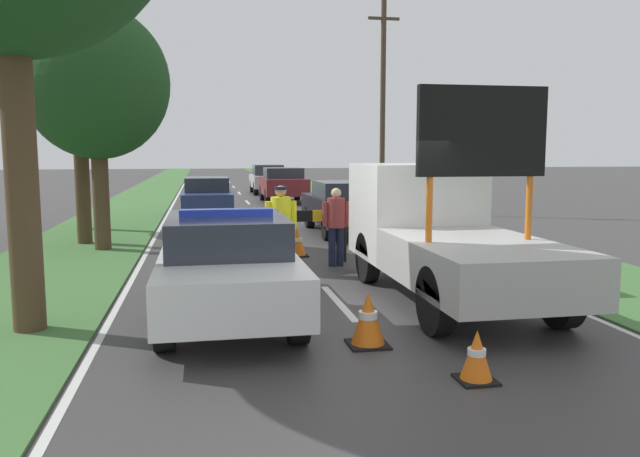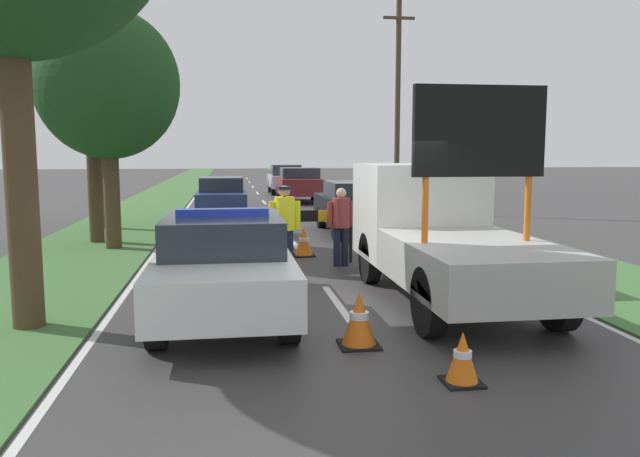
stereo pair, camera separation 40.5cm
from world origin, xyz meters
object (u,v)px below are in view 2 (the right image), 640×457
object	(u,v)px
police_officer	(285,221)
queued_car_sedan_silver	(286,179)
traffic_cone_near_truck	(235,259)
roadside_tree_near_right	(90,68)
work_truck	(439,230)
pedestrian_civilian	(341,221)
utility_pole	(398,103)
police_car	(224,263)
queued_car_sedan_black	(354,206)
road_barrier	(294,220)
traffic_cone_lane_edge	(304,242)
traffic_cone_near_police	(359,319)
roadside_tree_near_left	(94,91)
queued_car_hatch_blue	(222,195)
traffic_cone_behind_barrier	(188,247)
roadside_tree_mid_left	(107,85)
traffic_cone_centre_front	(462,358)
queued_car_wagon_maroon	(299,184)

from	to	relation	value
police_officer	queued_car_sedan_silver	world-z (taller)	police_officer
traffic_cone_near_truck	roadside_tree_near_right	distance (m)	7.20
work_truck	pedestrian_civilian	bearing A→B (deg)	-68.14
utility_pole	queued_car_sedan_silver	bearing A→B (deg)	104.97
police_officer	police_car	bearing A→B (deg)	61.34
queued_car_sedan_black	utility_pole	bearing A→B (deg)	-116.44
road_barrier	utility_pole	world-z (taller)	utility_pole
traffic_cone_lane_edge	roadside_tree_near_right	world-z (taller)	roadside_tree_near_right
police_officer	traffic_cone_near_police	bearing A→B (deg)	88.02
work_truck	roadside_tree_near_right	world-z (taller)	roadside_tree_near_right
traffic_cone_lane_edge	utility_pole	distance (m)	11.19
road_barrier	queued_car_sedan_silver	bearing A→B (deg)	77.93
police_car	roadside_tree_near_left	world-z (taller)	roadside_tree_near_left
police_car	traffic_cone_near_police	world-z (taller)	police_car
work_truck	queued_car_hatch_blue	xyz separation A→B (m)	(-3.64, 13.79, -0.35)
work_truck	police_officer	bearing A→B (deg)	-43.34
work_truck	pedestrian_civilian	size ratio (longest dim) A/B	3.32
traffic_cone_lane_edge	traffic_cone_behind_barrier	bearing A→B (deg)	-173.58
traffic_cone_behind_barrier	utility_pole	xyz separation A→B (m)	(7.29, 9.67, 3.85)
work_truck	pedestrian_civilian	distance (m)	3.02
road_barrier	roadside_tree_mid_left	world-z (taller)	roadside_tree_mid_left
police_car	work_truck	world-z (taller)	work_truck
pedestrian_civilian	traffic_cone_lane_edge	world-z (taller)	pedestrian_civilian
work_truck	utility_pole	size ratio (longest dim) A/B	0.66
police_car	roadside_tree_near_right	world-z (taller)	roadside_tree_near_right
queued_car_sedan_silver	traffic_cone_centre_front	bearing A→B (deg)	88.25
police_officer	roadside_tree_near_left	size ratio (longest dim) A/B	0.30
work_truck	queued_car_sedan_silver	distance (m)	25.44
queued_car_sedan_black	utility_pole	size ratio (longest dim) A/B	0.56
pedestrian_civilian	queued_car_wagon_maroon	size ratio (longest dim) A/B	0.41
traffic_cone_near_police	pedestrian_civilian	bearing A→B (deg)	82.04
traffic_cone_near_police	roadside_tree_mid_left	distance (m)	10.05
police_car	traffic_cone_lane_edge	world-z (taller)	police_car
police_car	roadside_tree_near_right	xyz separation A→B (m)	(-3.30, 7.79, 3.68)
work_truck	pedestrian_civilian	xyz separation A→B (m)	(-1.11, 2.81, -0.14)
road_barrier	traffic_cone_centre_front	world-z (taller)	road_barrier
road_barrier	queued_car_sedan_silver	world-z (taller)	queued_car_sedan_silver
queued_car_sedan_black	work_truck	bearing A→B (deg)	88.52
police_officer	queued_car_hatch_blue	xyz separation A→B (m)	(-1.31, 11.57, -0.28)
traffic_cone_lane_edge	queued_car_sedan_silver	bearing A→B (deg)	85.84
roadside_tree_mid_left	police_officer	bearing A→B (deg)	-43.41
traffic_cone_behind_barrier	utility_pole	bearing A→B (deg)	53.00
roadside_tree_near_right	work_truck	bearing A→B (deg)	-45.88
traffic_cone_near_police	queued_car_hatch_blue	size ratio (longest dim) A/B	0.15
roadside_tree_mid_left	queued_car_wagon_maroon	bearing A→B (deg)	65.77
police_officer	traffic_cone_lane_edge	distance (m)	2.16
work_truck	queued_car_sedan_black	xyz separation A→B (m)	(0.21, 7.92, -0.30)
traffic_cone_behind_barrier	roadside_tree_near_left	bearing A→B (deg)	115.91
pedestrian_civilian	queued_car_sedan_silver	bearing A→B (deg)	73.15
queued_car_wagon_maroon	roadside_tree_mid_left	xyz separation A→B (m)	(-6.09, -13.53, 3.07)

